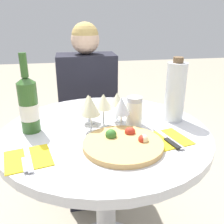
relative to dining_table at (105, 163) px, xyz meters
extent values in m
cylinder|color=#B2B2B7|center=(0.00, 0.00, -0.21)|extent=(0.09, 0.09, 0.69)
cylinder|color=silver|center=(0.00, 0.00, 0.15)|extent=(0.87, 0.87, 0.04)
cylinder|color=#ADADB2|center=(-0.02, 0.71, -0.58)|extent=(0.38, 0.38, 0.01)
cylinder|color=#ADADB2|center=(-0.02, 0.71, -0.38)|extent=(0.06, 0.06, 0.42)
cube|color=#ADADB2|center=(-0.02, 0.71, -0.15)|extent=(0.42, 0.42, 0.03)
cube|color=#ADADB2|center=(-0.02, 0.90, 0.08)|extent=(0.42, 0.02, 0.44)
cube|color=black|center=(-0.02, 0.53, -0.36)|extent=(0.33, 0.34, 0.45)
cube|color=black|center=(-0.02, 0.71, 0.12)|extent=(0.39, 0.22, 0.52)
sphere|color=#DBB293|center=(-0.02, 0.71, 0.47)|extent=(0.18, 0.18, 0.18)
sphere|color=tan|center=(-0.02, 0.71, 0.50)|extent=(0.17, 0.17, 0.17)
cylinder|color=tan|center=(0.04, -0.16, 0.18)|extent=(0.30, 0.30, 0.02)
sphere|color=beige|center=(0.12, -0.17, 0.20)|extent=(0.04, 0.04, 0.04)
sphere|color=#B22D1E|center=(0.09, -0.10, 0.19)|extent=(0.03, 0.03, 0.03)
sphere|color=#336B28|center=(0.01, -0.11, 0.20)|extent=(0.04, 0.04, 0.04)
sphere|color=#B22D1E|center=(0.08, -0.10, 0.19)|extent=(0.03, 0.03, 0.03)
sphere|color=#B22D1E|center=(0.12, -0.17, 0.20)|extent=(0.04, 0.04, 0.04)
cylinder|color=#2D5623|center=(-0.30, 0.04, 0.27)|extent=(0.08, 0.08, 0.21)
cone|color=#2D5623|center=(-0.30, 0.04, 0.39)|extent=(0.08, 0.08, 0.03)
cylinder|color=#2D5623|center=(-0.30, 0.04, 0.44)|extent=(0.03, 0.03, 0.09)
cylinder|color=silver|center=(-0.30, 0.04, 0.25)|extent=(0.08, 0.08, 0.07)
cylinder|color=silver|center=(0.32, 0.05, 0.30)|extent=(0.09, 0.09, 0.26)
cylinder|color=brown|center=(0.32, 0.05, 0.44)|extent=(0.04, 0.04, 0.02)
cylinder|color=silver|center=(0.13, 0.02, 0.22)|extent=(0.07, 0.07, 0.11)
cylinder|color=#B2B2B7|center=(0.13, 0.02, 0.29)|extent=(0.07, 0.07, 0.02)
cylinder|color=silver|center=(-0.06, -0.01, 0.17)|extent=(0.06, 0.06, 0.00)
cylinder|color=silver|center=(-0.06, -0.01, 0.21)|extent=(0.01, 0.01, 0.07)
cone|color=beige|center=(-0.06, -0.01, 0.28)|extent=(0.08, 0.08, 0.08)
cylinder|color=silver|center=(0.07, -0.01, 0.17)|extent=(0.06, 0.06, 0.00)
cylinder|color=silver|center=(0.07, -0.01, 0.20)|extent=(0.01, 0.01, 0.06)
cone|color=silver|center=(0.07, -0.01, 0.27)|extent=(0.07, 0.07, 0.07)
cylinder|color=silver|center=(-0.06, 0.08, 0.17)|extent=(0.06, 0.06, 0.00)
cylinder|color=silver|center=(-0.06, 0.08, 0.20)|extent=(0.01, 0.01, 0.06)
cone|color=beige|center=(-0.06, 0.08, 0.27)|extent=(0.08, 0.08, 0.07)
cylinder|color=silver|center=(0.07, 0.08, 0.17)|extent=(0.06, 0.06, 0.00)
cylinder|color=silver|center=(0.07, 0.08, 0.21)|extent=(0.01, 0.01, 0.07)
cone|color=beige|center=(0.07, 0.08, 0.27)|extent=(0.07, 0.07, 0.06)
cylinder|color=silver|center=(0.00, 0.04, 0.17)|extent=(0.06, 0.06, 0.00)
cylinder|color=silver|center=(0.00, 0.04, 0.21)|extent=(0.01, 0.01, 0.08)
cone|color=beige|center=(0.00, 0.04, 0.28)|extent=(0.08, 0.08, 0.06)
cube|color=yellow|center=(-0.29, -0.19, 0.17)|extent=(0.18, 0.18, 0.00)
cube|color=silver|center=(-0.29, -0.19, 0.17)|extent=(0.06, 0.19, 0.00)
cube|color=silver|center=(-0.29, -0.24, 0.18)|extent=(0.04, 0.09, 0.00)
cube|color=yellow|center=(0.22, -0.14, 0.17)|extent=(0.18, 0.18, 0.00)
cube|color=silver|center=(0.22, -0.14, 0.17)|extent=(0.06, 0.19, 0.00)
cube|color=black|center=(0.22, -0.18, 0.18)|extent=(0.04, 0.09, 0.00)
camera|label=1|loc=(-0.14, -0.95, 0.62)|focal=40.00mm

